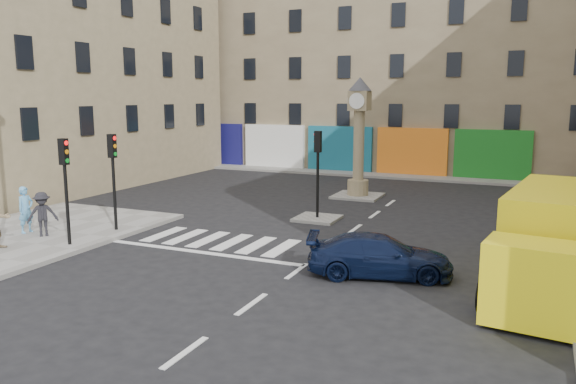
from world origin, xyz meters
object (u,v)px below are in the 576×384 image
Objects in this scene: navy_sedan at (379,256)px; yellow_van at (552,240)px; pedestrian_blue at (26,210)px; pedestrian_dark at (42,214)px; traffic_light_left_near at (65,174)px; traffic_light_left_far at (113,166)px; traffic_light_island at (318,160)px; clock_pillar at (359,130)px.

yellow_van reaches higher than navy_sedan.
pedestrian_blue reaches higher than pedestrian_dark.
navy_sedan is at bearing 7.48° from traffic_light_left_near.
traffic_light_left_far is at bearing -54.67° from pedestrian_blue.
traffic_light_island is at bearing 51.07° from traffic_light_left_near.
clock_pillar is 15.75m from pedestrian_dark.
navy_sedan is at bearing -55.53° from traffic_light_island.
traffic_light_left_near is 0.61× the size of clock_pillar.
yellow_van is 18.14m from pedestrian_blue.
pedestrian_dark is at bearing -121.23° from clock_pillar.
traffic_light_left_near is 15.52m from yellow_van.
pedestrian_blue is (-9.07, -7.14, -1.56)m from traffic_light_island.
traffic_light_left_near reaches higher than navy_sedan.
pedestrian_dark is at bearing 77.87° from navy_sedan.
navy_sedan is 4.74m from yellow_van.
pedestrian_blue is (-2.77, -1.74, -1.59)m from traffic_light_left_far.
traffic_light_left_far is 15.34m from yellow_van.
navy_sedan is 13.49m from pedestrian_blue.
traffic_light_left_near is 2.24× the size of pedestrian_dark.
traffic_light_left_far is (0.00, 2.40, 0.00)m from traffic_light_left_near.
pedestrian_dark is (-1.76, -1.89, -1.65)m from traffic_light_left_far.
traffic_light_island is at bearing 155.97° from yellow_van.
traffic_light_left_far is 10.92m from navy_sedan.
pedestrian_blue is at bearing 121.85° from pedestrian_dark.
yellow_van is at bearing -31.38° from traffic_light_island.
traffic_light_island reaches higher than navy_sedan.
pedestrian_dark is at bearing -132.88° from traffic_light_left_far.
yellow_van is (15.29, -0.08, -1.28)m from traffic_light_left_far.
clock_pillar is 1.43× the size of navy_sedan.
traffic_light_left_near is 2.09× the size of pedestrian_blue.
yellow_van is at bearing -95.01° from navy_sedan.
pedestrian_dark is (-1.76, 0.51, -1.65)m from traffic_light_left_near.
clock_pillar is 16.16m from pedestrian_blue.
traffic_light_left_near is 2.46m from pedestrian_dark.
pedestrian_blue is 1.07× the size of pedestrian_dark.
traffic_light_left_near is 3.26m from pedestrian_blue.
traffic_light_island is at bearing -7.39° from pedestrian_dark.
clock_pillar is 14.75m from yellow_van.
yellow_van is at bearing -51.93° from clock_pillar.
clock_pillar reaches higher than pedestrian_dark.
traffic_light_left_far is 1.00× the size of traffic_light_island.
clock_pillar reaches higher than navy_sedan.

